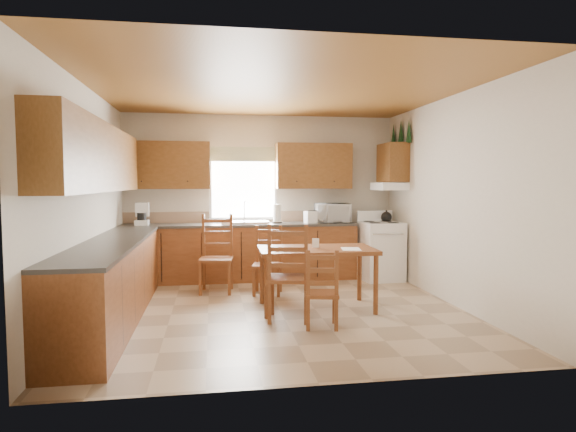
{
  "coord_description": "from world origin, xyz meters",
  "views": [
    {
      "loc": [
        -0.81,
        -5.82,
        1.58
      ],
      "look_at": [
        0.15,
        0.3,
        1.15
      ],
      "focal_mm": 30.0,
      "sensor_mm": 36.0,
      "label": 1
    }
  ],
  "objects": [
    {
      "name": "upper_cab_back_left",
      "position": [
        -1.55,
        2.08,
        1.85
      ],
      "size": [
        1.41,
        0.33,
        0.75
      ],
      "primitive_type": "cube",
      "color": "brown",
      "rests_on": "wall_back"
    },
    {
      "name": "chair_near_left",
      "position": [
        0.04,
        -0.42,
        0.55
      ],
      "size": [
        0.55,
        0.53,
        1.11
      ],
      "primitive_type": "cube",
      "rotation": [
        0.0,
        0.0,
        2.93
      ],
      "color": "brown",
      "rests_on": "floor"
    },
    {
      "name": "pine_decal_b",
      "position": [
        2.21,
        1.65,
        2.42
      ],
      "size": [
        0.22,
        0.22,
        0.36
      ],
      "primitive_type": "cone",
      "color": "#143819",
      "rests_on": "wall_right"
    },
    {
      "name": "pine_decal_a",
      "position": [
        2.21,
        1.33,
        2.38
      ],
      "size": [
        0.22,
        0.22,
        0.36
      ],
      "primitive_type": "cone",
      "color": "#143819",
      "rests_on": "wall_right"
    },
    {
      "name": "pine_decal_c",
      "position": [
        2.21,
        1.97,
        2.38
      ],
      "size": [
        0.22,
        0.22,
        0.36
      ],
      "primitive_type": "cone",
      "color": "#143819",
      "rests_on": "wall_right"
    },
    {
      "name": "wall_back",
      "position": [
        0.0,
        2.25,
        1.35
      ],
      "size": [
        4.5,
        4.5,
        0.0
      ],
      "primitive_type": "plane",
      "color": "beige",
      "rests_on": "floor"
    },
    {
      "name": "microwave",
      "position": [
        1.16,
        1.95,
        1.08
      ],
      "size": [
        0.53,
        0.39,
        0.31
      ],
      "primitive_type": "imported",
      "rotation": [
        0.0,
        0.0,
        -0.04
      ],
      "color": "white",
      "rests_on": "counter_back"
    },
    {
      "name": "wall_right",
      "position": [
        2.25,
        0.0,
        1.35
      ],
      "size": [
        4.5,
        4.5,
        0.0
      ],
      "primitive_type": "plane",
      "color": "beige",
      "rests_on": "floor"
    },
    {
      "name": "counter_left",
      "position": [
        -1.95,
        -0.15,
        0.9
      ],
      "size": [
        0.63,
        3.6,
        0.04
      ],
      "primitive_type": "cube",
      "color": "#393633",
      "rests_on": "lower_cab_left"
    },
    {
      "name": "lower_cab_back",
      "position": [
        -0.38,
        1.95,
        0.44
      ],
      "size": [
        3.75,
        0.6,
        0.88
      ],
      "primitive_type": "cube",
      "color": "brown",
      "rests_on": "floor"
    },
    {
      "name": "counter_back",
      "position": [
        -0.38,
        1.95,
        0.9
      ],
      "size": [
        3.75,
        0.63,
        0.04
      ],
      "primitive_type": "cube",
      "color": "#393633",
      "rests_on": "lower_cab_back"
    },
    {
      "name": "window_pane",
      "position": [
        -0.3,
        2.21,
        1.55
      ],
      "size": [
        1.05,
        0.01,
        1.1
      ],
      "primitive_type": "cube",
      "color": "white",
      "rests_on": "wall_back"
    },
    {
      "name": "wall_front",
      "position": [
        0.0,
        -2.25,
        1.35
      ],
      "size": [
        4.5,
        4.5,
        0.0
      ],
      "primitive_type": "plane",
      "color": "beige",
      "rests_on": "floor"
    },
    {
      "name": "table_paper",
      "position": [
        0.86,
        -0.16,
        0.77
      ],
      "size": [
        0.27,
        0.33,
        0.0
      ],
      "primitive_type": "cube",
      "rotation": [
        0.0,
        0.0,
        -0.17
      ],
      "color": "white",
      "rests_on": "dining_table"
    },
    {
      "name": "table_card",
      "position": [
        0.46,
        0.05,
        0.82
      ],
      "size": [
        0.09,
        0.04,
        0.11
      ],
      "primitive_type": "cube",
      "rotation": [
        0.0,
        0.0,
        -0.26
      ],
      "color": "white",
      "rests_on": "dining_table"
    },
    {
      "name": "toaster",
      "position": [
        0.8,
        1.87,
        1.02
      ],
      "size": [
        0.27,
        0.21,
        0.2
      ],
      "primitive_type": "cube",
      "rotation": [
        0.0,
        0.0,
        0.26
      ],
      "color": "white",
      "rests_on": "counter_back"
    },
    {
      "name": "paper_towel",
      "position": [
        0.23,
        1.93,
        1.07
      ],
      "size": [
        0.17,
        0.17,
        0.31
      ],
      "primitive_type": "cylinder",
      "rotation": [
        0.0,
        0.0,
        -0.39
      ],
      "color": "white",
      "rests_on": "counter_back"
    },
    {
      "name": "coffeemaker",
      "position": [
        -1.9,
        1.91,
        1.09
      ],
      "size": [
        0.26,
        0.28,
        0.34
      ],
      "primitive_type": "cube",
      "rotation": [
        0.0,
        0.0,
        -0.28
      ],
      "color": "white",
      "rests_on": "counter_back"
    },
    {
      "name": "window_frame",
      "position": [
        -0.3,
        2.22,
        1.55
      ],
      "size": [
        1.13,
        0.02,
        1.18
      ],
      "primitive_type": "cube",
      "color": "white",
      "rests_on": "wall_back"
    },
    {
      "name": "upper_cab_left",
      "position": [
        -2.08,
        -0.15,
        1.85
      ],
      "size": [
        0.33,
        3.6,
        0.75
      ],
      "primitive_type": "cube",
      "color": "brown",
      "rests_on": "wall_left"
    },
    {
      "name": "range_hood",
      "position": [
        2.03,
        1.65,
        1.52
      ],
      "size": [
        0.44,
        0.62,
        0.12
      ],
      "primitive_type": "cube",
      "color": "white",
      "rests_on": "wall_right"
    },
    {
      "name": "upper_cab_stove",
      "position": [
        2.08,
        1.65,
        1.9
      ],
      "size": [
        0.33,
        0.62,
        0.62
      ],
      "primitive_type": "cube",
      "color": "brown",
      "rests_on": "wall_right"
    },
    {
      "name": "lower_cab_left",
      "position": [
        -1.95,
        -0.15,
        0.44
      ],
      "size": [
        0.6,
        3.6,
        0.88
      ],
      "primitive_type": "cube",
      "color": "brown",
      "rests_on": "floor"
    },
    {
      "name": "floor",
      "position": [
        0.0,
        0.0,
        0.0
      ],
      "size": [
        4.5,
        4.5,
        0.0
      ],
      "primitive_type": "plane",
      "color": "tan",
      "rests_on": "ground"
    },
    {
      "name": "ceiling",
      "position": [
        0.0,
        0.0,
        2.7
      ],
      "size": [
        4.5,
        4.5,
        0.0
      ],
      "primitive_type": "plane",
      "color": "#8F5B25",
      "rests_on": "floor"
    },
    {
      "name": "chair_far_left",
      "position": [
        -0.77,
        1.11,
        0.55
      ],
      "size": [
        0.51,
        0.49,
        1.11
      ],
      "primitive_type": "cube",
      "rotation": [
        0.0,
        0.0,
        -0.12
      ],
      "color": "brown",
      "rests_on": "floor"
    },
    {
      "name": "upper_cab_back_right",
      "position": [
        0.86,
        2.08,
        1.85
      ],
      "size": [
        1.25,
        0.33,
        0.75
      ],
      "primitive_type": "cube",
      "color": "brown",
      "rests_on": "wall_back"
    },
    {
      "name": "backsplash",
      "position": [
        -0.38,
        2.24,
        1.01
      ],
      "size": [
        3.75,
        0.01,
        0.18
      ],
      "primitive_type": "cube",
      "color": "#917259",
      "rests_on": "counter_back"
    },
    {
      "name": "stove",
      "position": [
        1.88,
        1.62,
        0.46
      ],
      "size": [
        0.66,
        0.68,
        0.92
      ],
      "primitive_type": "cube",
      "rotation": [
        0.0,
        0.0,
        0.06
      ],
      "color": "white",
      "rests_on": "floor"
    },
    {
      "name": "chair_near_right",
      "position": [
        0.35,
        -0.76,
        0.43
      ],
      "size": [
        0.41,
        0.4,
        0.86
      ],
      "primitive_type": "cube",
      "rotation": [
        0.0,
        0.0,
        2.97
      ],
      "color": "brown",
      "rests_on": "floor"
    },
    {
      "name": "sink_basin",
      "position": [
        -0.3,
        1.95,
        0.94
      ],
      "size": [
        0.75,
        0.45,
        0.04
      ],
      "primitive_type": "cube",
      "color": "silver",
      "rests_on": "counter_back"
    },
    {
      "name": "dining_table",
      "position": [
        0.46,
        -0.0,
        0.38
      ],
      "size": [
        1.45,
        0.85,
        0.77
      ],
      "primitive_type": "cube",
      "rotation": [
        0.0,
        0.0,
        -0.02
      ],
      "color": "brown",
      "rests_on": "floor"
    },
    {
      "name": "wall_left",
      "position": [
        -2.25,
        0.0,
        1.35
      ],
      "size": [
        4.5,
        4.5,
        0.0
      ],
      "primitive_type": "plane",
      "color": "beige",
      "rests_on": "floor"
    },
    {
      "name": "chair_far_right",
      "position": [
        -0.05,
        0.87,
        0.48
      ],
      "size": [
        0.48,
        0.46,
        0.96
      ],
      "primitive_type": "cube",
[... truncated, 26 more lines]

